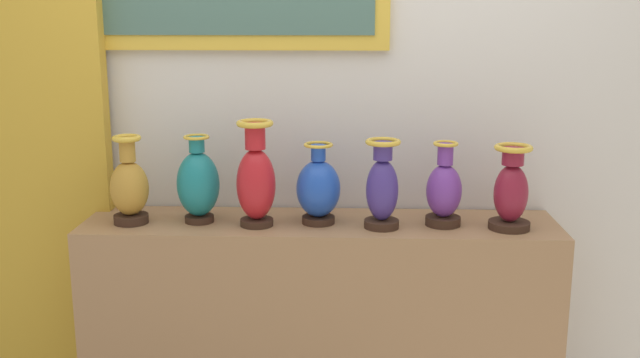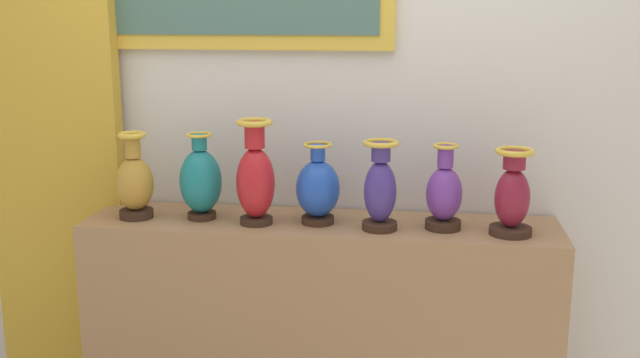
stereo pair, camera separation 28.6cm
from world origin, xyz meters
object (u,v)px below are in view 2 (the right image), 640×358
at_px(vase_crimson, 255,178).
at_px(vase_burgundy, 512,196).
at_px(vase_ochre, 135,183).
at_px(vase_indigo, 380,189).
at_px(vase_teal, 201,181).
at_px(vase_sapphire, 318,189).
at_px(vase_violet, 444,195).

distance_m(vase_crimson, vase_burgundy, 0.96).
xyz_separation_m(vase_ochre, vase_indigo, (0.97, -0.02, 0.01)).
xyz_separation_m(vase_teal, vase_sapphire, (0.47, 0.00, -0.02)).
relative_size(vase_teal, vase_violet, 1.05).
bearing_deg(vase_indigo, vase_burgundy, 0.52).
relative_size(vase_teal, vase_crimson, 0.84).
bearing_deg(vase_violet, vase_burgundy, -8.84).
height_order(vase_teal, vase_crimson, vase_crimson).
height_order(vase_teal, vase_indigo, vase_teal).
height_order(vase_crimson, vase_indigo, vase_crimson).
bearing_deg(vase_violet, vase_ochre, -179.03).
bearing_deg(vase_indigo, vase_teal, 176.05).
height_order(vase_crimson, vase_violet, vase_crimson).
xyz_separation_m(vase_ochre, vase_teal, (0.26, 0.03, 0.01)).
bearing_deg(vase_crimson, vase_violet, 2.64).
bearing_deg(vase_ochre, vase_teal, 5.87).
bearing_deg(vase_teal, vase_ochre, -174.13).
relative_size(vase_teal, vase_burgundy, 1.06).
bearing_deg(vase_teal, vase_burgundy, -2.14).
height_order(vase_sapphire, vase_indigo, vase_indigo).
height_order(vase_sapphire, vase_burgundy, vase_burgundy).
bearing_deg(vase_burgundy, vase_teal, 177.86).
relative_size(vase_teal, vase_sapphire, 1.09).
distance_m(vase_crimson, vase_violet, 0.72).
xyz_separation_m(vase_indigo, vase_violet, (0.24, 0.04, -0.02)).
bearing_deg(vase_ochre, vase_sapphire, 2.26).
xyz_separation_m(vase_ochre, vase_sapphire, (0.73, 0.03, -0.01)).
bearing_deg(vase_violet, vase_crimson, -177.36).
relative_size(vase_sapphire, vase_violet, 0.97).
relative_size(vase_ochre, vase_burgundy, 1.07).
relative_size(vase_ochre, vase_crimson, 0.85).
distance_m(vase_ochre, vase_burgundy, 1.46).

